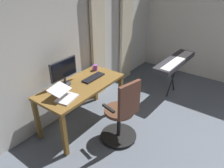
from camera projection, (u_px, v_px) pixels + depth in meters
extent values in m
cube|color=silver|center=(73.00, 39.00, 3.62)|extent=(5.32, 0.10, 2.57)
cube|color=beige|center=(126.00, 31.00, 4.68)|extent=(0.40, 0.06, 2.24)
cube|color=beige|center=(98.00, 43.00, 4.01)|extent=(0.35, 0.06, 2.24)
cube|color=brown|center=(81.00, 86.00, 3.37)|extent=(1.43, 0.67, 0.04)
cube|color=brown|center=(121.00, 94.00, 3.87)|extent=(0.06, 0.06, 0.70)
cube|color=brown|center=(64.00, 136.00, 2.92)|extent=(0.06, 0.06, 0.70)
cube|color=brown|center=(95.00, 84.00, 4.18)|extent=(0.06, 0.06, 0.70)
cube|color=brown|center=(37.00, 119.00, 3.23)|extent=(0.06, 0.06, 0.70)
cylinder|color=black|center=(119.00, 135.00, 3.38)|extent=(0.56, 0.56, 0.02)
sphere|color=black|center=(130.00, 129.00, 3.53)|extent=(0.05, 0.05, 0.05)
sphere|color=black|center=(112.00, 126.00, 3.59)|extent=(0.05, 0.05, 0.05)
sphere|color=black|center=(102.00, 137.00, 3.37)|extent=(0.05, 0.05, 0.05)
sphere|color=black|center=(115.00, 147.00, 3.17)|extent=(0.05, 0.05, 0.05)
sphere|color=black|center=(133.00, 142.00, 3.27)|extent=(0.05, 0.05, 0.05)
cylinder|color=black|center=(119.00, 124.00, 3.27)|extent=(0.06, 0.06, 0.44)
cylinder|color=brown|center=(119.00, 111.00, 3.15)|extent=(0.53, 0.53, 0.05)
cube|color=brown|center=(129.00, 100.00, 2.88)|extent=(0.38, 0.14, 0.52)
cube|color=black|center=(108.00, 108.00, 2.97)|extent=(0.09, 0.24, 0.03)
cube|color=black|center=(129.00, 98.00, 3.20)|extent=(0.09, 0.24, 0.03)
cylinder|color=#333338|center=(65.00, 84.00, 3.38)|extent=(0.18, 0.18, 0.01)
cylinder|color=#333338|center=(65.00, 81.00, 3.36)|extent=(0.04, 0.04, 0.10)
cube|color=#333338|center=(63.00, 69.00, 3.26)|extent=(0.50, 0.03, 0.30)
cube|color=black|center=(64.00, 69.00, 3.25)|extent=(0.46, 0.01, 0.27)
cube|color=black|center=(93.00, 78.00, 3.56)|extent=(0.43, 0.14, 0.02)
cube|color=silver|center=(67.00, 98.00, 3.00)|extent=(0.34, 0.28, 0.02)
cube|color=silver|center=(59.00, 89.00, 2.99)|extent=(0.34, 0.27, 0.08)
cylinder|color=purple|center=(95.00, 68.00, 3.81)|extent=(0.08, 0.08, 0.10)
torus|color=purple|center=(93.00, 68.00, 3.77)|extent=(0.07, 0.01, 0.07)
cylinder|color=black|center=(172.00, 79.00, 4.40)|extent=(0.39, 0.04, 0.69)
cylinder|color=black|center=(172.00, 79.00, 4.40)|extent=(0.39, 0.04, 0.69)
cube|color=#333338|center=(175.00, 61.00, 4.21)|extent=(1.29, 0.36, 0.09)
cube|color=white|center=(178.00, 60.00, 4.16)|extent=(1.19, 0.21, 0.01)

